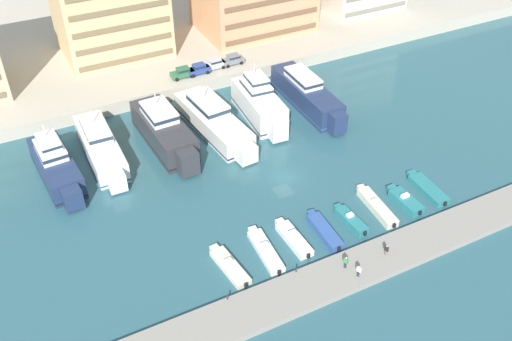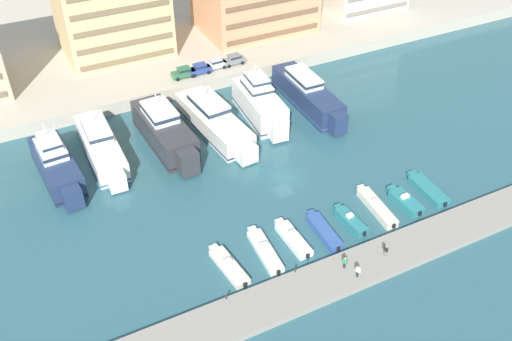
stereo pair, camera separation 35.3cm
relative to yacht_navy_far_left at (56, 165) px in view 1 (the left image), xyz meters
name	(u,v)px [view 1 (the left image)]	position (x,y,z in m)	size (l,w,h in m)	color
ground_plane	(284,178)	(28.17, -14.38, -2.21)	(400.00, 400.00, 0.00)	#2D5B66
quay_promenade	(144,14)	(28.17, 47.48, -1.09)	(180.00, 70.00, 2.25)	#BCB29E
pier_dock	(363,265)	(28.17, -33.42, -1.83)	(120.00, 5.44, 0.77)	gray
yacht_navy_far_left	(56,165)	(0.00, 0.00, 0.00)	(5.33, 16.50, 7.80)	navy
yacht_white_left	(100,146)	(6.77, 2.15, -0.31)	(4.59, 18.72, 6.53)	white
yacht_charcoal_mid_left	(165,131)	(16.18, 0.72, 0.22)	(5.68, 18.45, 7.60)	#333338
yacht_ivory_center_left	(214,120)	(24.18, 0.81, -0.23)	(6.59, 20.79, 6.75)	silver
yacht_white_center	(259,103)	(32.31, 1.05, 0.45)	(5.71, 15.91, 8.76)	white
yacht_navy_center_right	(307,94)	(41.02, 0.75, -0.02)	(4.67, 20.06, 7.02)	navy
motorboat_cream_far_left	(229,266)	(14.16, -26.34, -1.84)	(2.57, 7.63, 1.15)	beige
motorboat_white_left	(265,250)	(19.07, -26.02, -1.81)	(2.32, 8.36, 1.21)	white
motorboat_white_mid_left	(293,238)	(23.05, -25.88, -1.75)	(1.98, 7.33, 1.43)	white
motorboat_blue_center_left	(324,231)	(27.16, -26.49, -1.73)	(2.08, 7.53, 0.96)	#33569E
motorboat_teal_center	(351,220)	(31.12, -26.47, -1.64)	(1.84, 6.14, 1.51)	teal
motorboat_cream_center_right	(376,206)	(35.71, -25.74, -1.68)	(2.32, 8.63, 1.43)	beige
motorboat_teal_mid_right	(405,201)	(39.74, -26.57, -1.66)	(2.14, 6.27, 1.51)	teal
motorboat_teal_right	(427,188)	(44.21, -25.84, -1.80)	(2.43, 7.78, 0.86)	teal
car_green_far_left	(183,72)	(24.81, 15.34, 1.01)	(4.12, 1.96, 1.80)	#2D6642
car_blue_left	(199,69)	(27.77, 15.29, 1.01)	(4.13, 1.98, 1.80)	#28428E
car_silver_mid_left	(214,64)	(30.95, 15.76, 1.01)	(4.18, 2.08, 1.80)	#B7BCC1
car_grey_center_left	(233,59)	(34.57, 15.82, 1.01)	(4.15, 2.01, 1.80)	slate
pedestrian_near_edge	(346,262)	(25.81, -32.99, -0.42)	(0.47, 0.55, 1.73)	#282D3D
pedestrian_mid_deck	(386,249)	(31.19, -33.51, -0.49)	(0.30, 0.62, 1.62)	#7A6B56
pedestrian_far_side	(359,270)	(26.39, -34.74, -0.44)	(0.38, 0.61, 1.69)	#282D3D
bollard_west	(227,297)	(11.80, -30.95, -1.12)	(0.20, 0.20, 0.61)	#2D2D33
bollard_west_mid	(296,270)	(20.47, -30.95, -1.12)	(0.20, 0.20, 0.61)	#2D2D33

